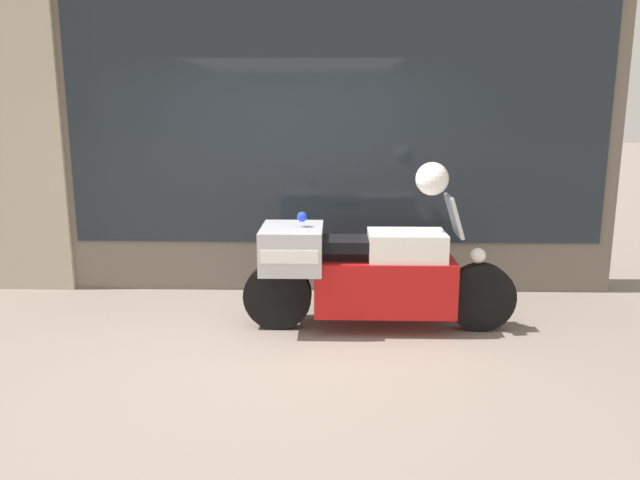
# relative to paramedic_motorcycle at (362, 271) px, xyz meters

# --- Properties ---
(ground_plane) EXTENTS (60.00, 60.00, 0.00)m
(ground_plane) POSITION_rel_paramedic_motorcycle_xyz_m (-0.74, -0.61, -0.55)
(ground_plane) COLOR gray
(shop_building) EXTENTS (6.94, 0.55, 4.15)m
(shop_building) POSITION_rel_paramedic_motorcycle_xyz_m (-1.23, 1.39, 1.54)
(shop_building) COLOR #6B6056
(shop_building) RESTS_ON ground
(window_display) EXTENTS (5.40, 0.30, 1.97)m
(window_display) POSITION_rel_paramedic_motorcycle_xyz_m (-0.28, 1.42, -0.08)
(window_display) COLOR slate
(window_display) RESTS_ON ground
(paramedic_motorcycle) EXTENTS (2.44, 0.70, 1.23)m
(paramedic_motorcycle) POSITION_rel_paramedic_motorcycle_xyz_m (0.00, 0.00, 0.00)
(paramedic_motorcycle) COLOR black
(paramedic_motorcycle) RESTS_ON ground
(white_helmet) EXTENTS (0.29, 0.29, 0.29)m
(white_helmet) POSITION_rel_paramedic_motorcycle_xyz_m (0.59, -0.00, 0.83)
(white_helmet) COLOR white
(white_helmet) RESTS_ON paramedic_motorcycle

